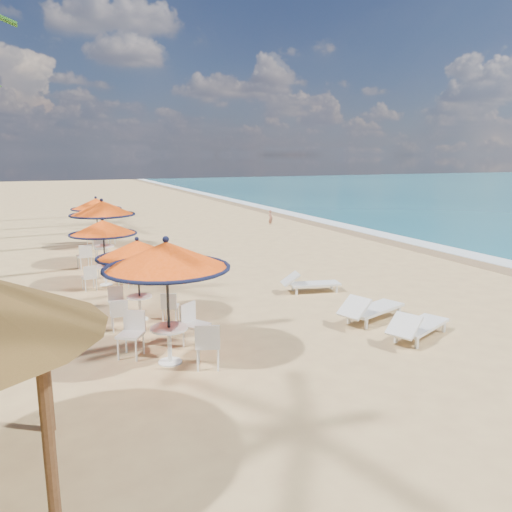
{
  "coord_description": "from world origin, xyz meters",
  "views": [
    {
      "loc": [
        -7.21,
        -9.12,
        4.16
      ],
      "look_at": [
        -1.42,
        4.24,
        1.2
      ],
      "focal_mm": 35.0,
      "sensor_mm": 36.0,
      "label": 1
    }
  ],
  "objects_px": {
    "station_0": "(168,271)",
    "station_4": "(97,210)",
    "station_3": "(101,214)",
    "station_1": "(137,260)",
    "lounger_mid": "(370,308)",
    "lounger_near": "(417,326)",
    "lounger_far": "(309,283)",
    "station_2": "(103,236)"
  },
  "relations": [
    {
      "from": "lounger_near",
      "to": "station_0",
      "type": "bearing_deg",
      "value": 146.29
    },
    {
      "from": "station_4",
      "to": "lounger_far",
      "type": "relative_size",
      "value": 1.24
    },
    {
      "from": "station_4",
      "to": "station_3",
      "type": "bearing_deg",
      "value": -93.58
    },
    {
      "from": "lounger_mid",
      "to": "lounger_far",
      "type": "bearing_deg",
      "value": 72.11
    },
    {
      "from": "station_3",
      "to": "lounger_near",
      "type": "height_order",
      "value": "station_3"
    },
    {
      "from": "station_3",
      "to": "station_4",
      "type": "relative_size",
      "value": 1.09
    },
    {
      "from": "station_3",
      "to": "station_4",
      "type": "bearing_deg",
      "value": 86.42
    },
    {
      "from": "lounger_far",
      "to": "lounger_near",
      "type": "bearing_deg",
      "value": -74.16
    },
    {
      "from": "station_3",
      "to": "lounger_mid",
      "type": "distance_m",
      "value": 11.18
    },
    {
      "from": "lounger_far",
      "to": "station_4",
      "type": "bearing_deg",
      "value": 127.7
    },
    {
      "from": "station_3",
      "to": "lounger_far",
      "type": "height_order",
      "value": "station_3"
    },
    {
      "from": "station_3",
      "to": "lounger_mid",
      "type": "relative_size",
      "value": 1.18
    },
    {
      "from": "station_1",
      "to": "station_4",
      "type": "distance_m",
      "value": 11.23
    },
    {
      "from": "station_3",
      "to": "lounger_near",
      "type": "relative_size",
      "value": 1.23
    },
    {
      "from": "station_1",
      "to": "lounger_near",
      "type": "relative_size",
      "value": 1.04
    },
    {
      "from": "lounger_near",
      "to": "station_2",
      "type": "bearing_deg",
      "value": 103.53
    },
    {
      "from": "station_0",
      "to": "lounger_mid",
      "type": "distance_m",
      "value": 5.48
    },
    {
      "from": "station_0",
      "to": "station_4",
      "type": "height_order",
      "value": "station_0"
    },
    {
      "from": "station_1",
      "to": "station_2",
      "type": "distance_m",
      "value": 3.99
    },
    {
      "from": "station_3",
      "to": "station_4",
      "type": "distance_m",
      "value": 4.0
    },
    {
      "from": "station_2",
      "to": "station_3",
      "type": "bearing_deg",
      "value": 84.59
    },
    {
      "from": "station_1",
      "to": "lounger_mid",
      "type": "distance_m",
      "value": 6.0
    },
    {
      "from": "station_3",
      "to": "lounger_mid",
      "type": "height_order",
      "value": "station_3"
    },
    {
      "from": "lounger_far",
      "to": "lounger_mid",
      "type": "bearing_deg",
      "value": -76.67
    },
    {
      "from": "station_2",
      "to": "lounger_mid",
      "type": "relative_size",
      "value": 1.03
    },
    {
      "from": "station_2",
      "to": "lounger_far",
      "type": "bearing_deg",
      "value": -31.01
    },
    {
      "from": "station_3",
      "to": "lounger_far",
      "type": "distance_m",
      "value": 8.66
    },
    {
      "from": "station_0",
      "to": "lounger_mid",
      "type": "bearing_deg",
      "value": 5.11
    },
    {
      "from": "lounger_near",
      "to": "lounger_far",
      "type": "bearing_deg",
      "value": 70.34
    },
    {
      "from": "station_2",
      "to": "lounger_mid",
      "type": "distance_m",
      "value": 8.66
    },
    {
      "from": "station_1",
      "to": "lounger_mid",
      "type": "xyz_separation_m",
      "value": [
        5.34,
        -2.44,
        -1.23
      ]
    },
    {
      "from": "station_0",
      "to": "lounger_near",
      "type": "bearing_deg",
      "value": -10.44
    },
    {
      "from": "station_1",
      "to": "lounger_mid",
      "type": "bearing_deg",
      "value": -24.56
    },
    {
      "from": "lounger_near",
      "to": "lounger_mid",
      "type": "xyz_separation_m",
      "value": [
        -0.23,
        1.47,
        0.01
      ]
    },
    {
      "from": "station_0",
      "to": "station_1",
      "type": "bearing_deg",
      "value": 92.05
    },
    {
      "from": "station_4",
      "to": "lounger_far",
      "type": "xyz_separation_m",
      "value": [
        5.06,
        -10.62,
        -1.41
      ]
    },
    {
      "from": "lounger_far",
      "to": "station_1",
      "type": "bearing_deg",
      "value": -161.28
    },
    {
      "from": "station_0",
      "to": "lounger_far",
      "type": "xyz_separation_m",
      "value": [
        5.17,
        3.51,
        -1.61
      ]
    },
    {
      "from": "station_0",
      "to": "station_3",
      "type": "bearing_deg",
      "value": 90.77
    },
    {
      "from": "lounger_near",
      "to": "station_1",
      "type": "bearing_deg",
      "value": 121.61
    },
    {
      "from": "station_0",
      "to": "station_1",
      "type": "height_order",
      "value": "station_0"
    },
    {
      "from": "lounger_mid",
      "to": "lounger_far",
      "type": "height_order",
      "value": "lounger_mid"
    }
  ]
}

